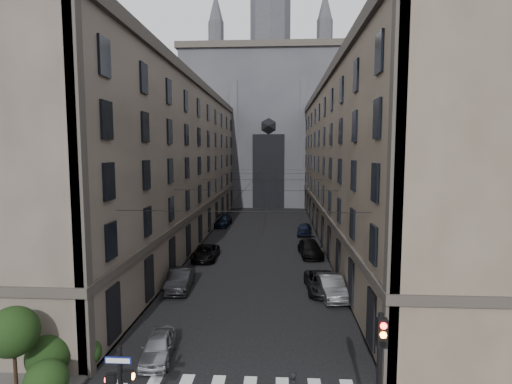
% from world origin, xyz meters
% --- Properties ---
extents(sidewalk_left, '(7.00, 80.00, 0.15)m').
position_xyz_m(sidewalk_left, '(-10.50, 36.00, 0.07)').
color(sidewalk_left, '#383533').
rests_on(sidewalk_left, ground).
extents(sidewalk_right, '(7.00, 80.00, 0.15)m').
position_xyz_m(sidewalk_right, '(10.50, 36.00, 0.07)').
color(sidewalk_right, '#383533').
rests_on(sidewalk_right, ground).
extents(building_left, '(13.60, 60.60, 18.85)m').
position_xyz_m(building_left, '(-13.44, 36.00, 9.34)').
color(building_left, '#483F37').
rests_on(building_left, ground).
extents(building_right, '(13.60, 60.60, 18.85)m').
position_xyz_m(building_right, '(13.44, 36.00, 9.34)').
color(building_right, brown).
rests_on(building_right, ground).
extents(gothic_tower, '(35.00, 23.00, 58.00)m').
position_xyz_m(gothic_tower, '(0.00, 74.96, 17.80)').
color(gothic_tower, '#2D2D33').
rests_on(gothic_tower, ground).
extents(traffic_light_right, '(0.34, 0.50, 5.20)m').
position_xyz_m(traffic_light_right, '(5.60, 1.92, 3.29)').
color(traffic_light_right, black).
rests_on(traffic_light_right, ground).
extents(shrub_cluster, '(3.90, 4.40, 3.90)m').
position_xyz_m(shrub_cluster, '(-8.72, 5.01, 1.80)').
color(shrub_cluster, black).
rests_on(shrub_cluster, sidewalk_left).
extents(tram_wires, '(14.00, 60.00, 0.43)m').
position_xyz_m(tram_wires, '(0.00, 35.63, 7.25)').
color(tram_wires, black).
rests_on(tram_wires, ground).
extents(car_left_near, '(1.98, 4.00, 1.31)m').
position_xyz_m(car_left_near, '(-4.20, 8.00, 0.66)').
color(car_left_near, gray).
rests_on(car_left_near, ground).
extents(car_left_midnear, '(1.99, 4.97, 1.61)m').
position_xyz_m(car_left_midnear, '(-5.64, 18.38, 0.80)').
color(car_left_midnear, black).
rests_on(car_left_midnear, ground).
extents(car_left_midfar, '(2.39, 5.07, 1.40)m').
position_xyz_m(car_left_midfar, '(-5.26, 27.14, 0.70)').
color(car_left_midfar, black).
rests_on(car_left_midfar, ground).
extents(car_left_far, '(2.66, 5.80, 1.64)m').
position_xyz_m(car_left_far, '(-6.20, 45.28, 0.82)').
color(car_left_far, black).
rests_on(car_left_far, ground).
extents(car_right_near, '(2.21, 4.99, 1.59)m').
position_xyz_m(car_right_near, '(5.93, 17.46, 0.80)').
color(car_right_near, slate).
rests_on(car_right_near, ground).
extents(car_right_midnear, '(2.56, 5.17, 1.41)m').
position_xyz_m(car_right_midnear, '(5.37, 18.61, 0.70)').
color(car_right_midnear, black).
rests_on(car_right_midnear, ground).
extents(car_right_midfar, '(2.65, 5.55, 1.56)m').
position_xyz_m(car_right_midfar, '(5.31, 29.18, 0.78)').
color(car_right_midfar, black).
rests_on(car_right_midfar, ground).
extents(car_right_far, '(2.21, 4.62, 1.52)m').
position_xyz_m(car_right_far, '(5.36, 39.46, 0.76)').
color(car_right_far, black).
rests_on(car_right_far, ground).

